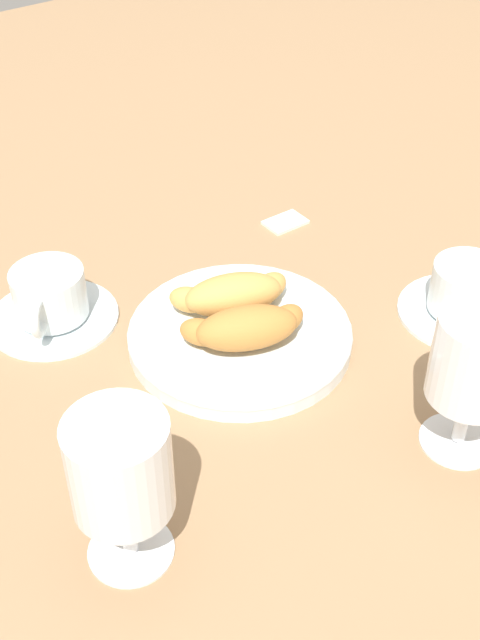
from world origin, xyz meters
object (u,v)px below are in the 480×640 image
object	(u,v)px
croissant_small	(233,294)
coffee_cup_near	(50,300)
sugar_packet	(285,221)
juice_glass_left	(121,474)
croissant_large	(246,327)
coffee_cup_far	(467,294)
pastry_plate	(240,335)
juice_glass_right	(476,365)

from	to	relation	value
croissant_small	coffee_cup_near	bearing A→B (deg)	140.52
sugar_packet	juice_glass_left	bearing A→B (deg)	-142.34
croissant_large	juice_glass_left	world-z (taller)	juice_glass_left
croissant_large	coffee_cup_far	bearing A→B (deg)	-20.22
pastry_plate	coffee_cup_far	distance (m)	0.24
coffee_cup_far	juice_glass_left	xyz separation A→B (m)	(-0.44, -0.04, 0.07)
pastry_plate	croissant_small	size ratio (longest dim) A/B	1.78
coffee_cup_far	croissant_large	bearing A→B (deg)	159.78
juice_glass_right	coffee_cup_near	bearing A→B (deg)	118.84
croissant_large	pastry_plate	bearing A→B (deg)	66.96
pastry_plate	croissant_small	xyz separation A→B (m)	(0.01, 0.03, 0.03)
sugar_packet	pastry_plate	bearing A→B (deg)	-139.74
croissant_small	coffee_cup_near	distance (m)	0.19
pastry_plate	juice_glass_right	size ratio (longest dim) A/B	1.62
coffee_cup_far	juice_glass_left	world-z (taller)	juice_glass_left
croissant_small	croissant_large	bearing A→B (deg)	-113.02
pastry_plate	coffee_cup_near	size ratio (longest dim) A/B	1.67
pastry_plate	juice_glass_right	world-z (taller)	juice_glass_right
juice_glass_left	sugar_packet	distance (m)	0.50
coffee_cup_near	coffee_cup_far	size ratio (longest dim) A/B	1.00
coffee_cup_far	juice_glass_right	world-z (taller)	juice_glass_right
croissant_small	coffee_cup_far	xyz separation A→B (m)	(0.21, -0.13, -0.01)
croissant_small	sugar_packet	size ratio (longest dim) A/B	2.54
croissant_small	juice_glass_right	xyz separation A→B (m)	(0.06, -0.25, 0.05)
pastry_plate	croissant_small	distance (m)	0.04
croissant_small	pastry_plate	bearing A→B (deg)	-113.01
pastry_plate	juice_glass_left	distance (m)	0.28
coffee_cup_near	juice_glass_right	bearing A→B (deg)	-61.16
croissant_small	juice_glass_right	size ratio (longest dim) A/B	0.91
pastry_plate	juice_glass_right	xyz separation A→B (m)	(0.07, -0.22, 0.08)
croissant_large	coffee_cup_far	size ratio (longest dim) A/B	0.92
croissant_large	juice_glass_left	size ratio (longest dim) A/B	0.90
pastry_plate	juice_glass_right	distance (m)	0.25
coffee_cup_near	pastry_plate	bearing A→B (deg)	-47.95
coffee_cup_near	juice_glass_right	world-z (taller)	juice_glass_right
juice_glass_left	sugar_packet	bearing A→B (deg)	36.22
juice_glass_right	sugar_packet	bearing A→B (deg)	73.51
juice_glass_right	sugar_packet	distance (m)	0.40
croissant_small	coffee_cup_near	size ratio (longest dim) A/B	0.94
pastry_plate	juice_glass_left	world-z (taller)	juice_glass_left
coffee_cup_far	juice_glass_right	bearing A→B (deg)	-140.75
croissant_large	sugar_packet	distance (m)	0.26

